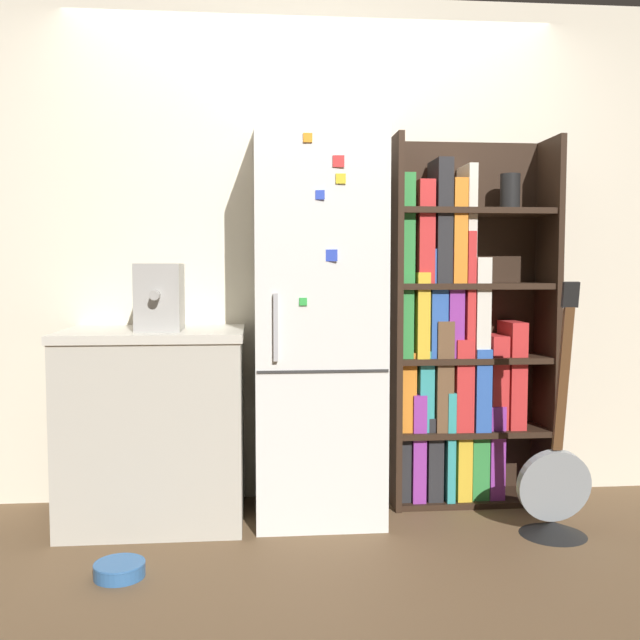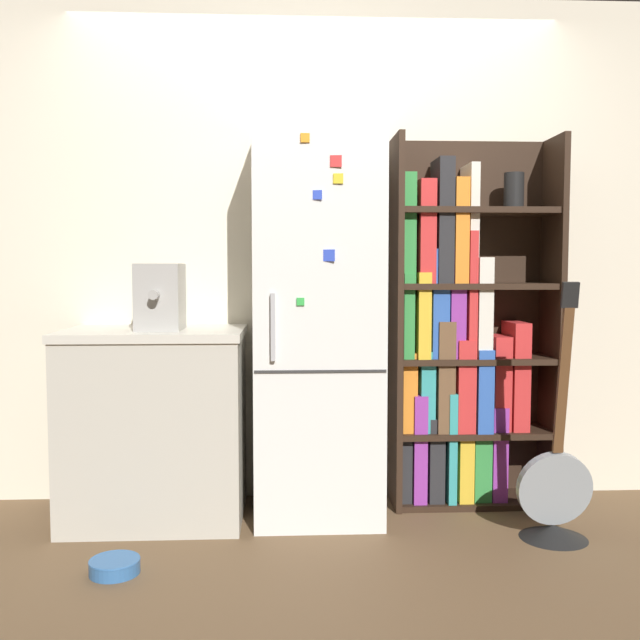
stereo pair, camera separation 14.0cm
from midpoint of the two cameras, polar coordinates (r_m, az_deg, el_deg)
ground_plane at (r=3.50m, az=1.12°, el=-16.09°), size 16.00×16.00×0.00m
wall_back at (r=3.76m, az=0.64°, el=5.50°), size 8.00×0.05×2.60m
refrigerator at (r=3.45m, az=0.96°, el=0.01°), size 0.60×0.60×1.92m
bookshelf at (r=3.73m, az=12.12°, el=-1.85°), size 0.83×0.32×1.87m
kitchen_counter at (r=3.55m, az=-11.87°, el=-8.12°), size 0.85×0.63×0.92m
espresso_machine at (r=3.41m, az=-11.52°, el=1.82°), size 0.20×0.32×0.31m
guitar at (r=3.47m, az=19.38°, el=-13.57°), size 0.34×0.30×1.15m
pet_bowl at (r=3.08m, az=-14.80°, el=-18.45°), size 0.20×0.20×0.06m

